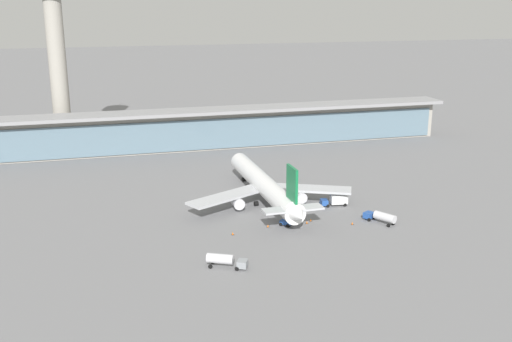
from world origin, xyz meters
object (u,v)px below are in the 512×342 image
object	(u,v)px
safety_cone_bravo	(307,222)
safety_cone_echo	(311,220)
safety_cone_charlie	(352,223)
control_tower	(56,48)
safety_cone_delta	(233,234)
service_truck_near_nose_blue	(381,217)
airliner_on_stand	(265,186)
service_truck_under_wing_blue	(336,200)
safety_cone_alpha	(268,226)
service_truck_by_tail_grey	(225,260)
service_truck_mid_apron_blue	(286,223)

from	to	relation	value
safety_cone_bravo	safety_cone_echo	bearing A→B (deg)	41.28
safety_cone_bravo	safety_cone_charlie	xyz separation A→B (m)	(10.76, -3.59, 0.00)
control_tower	safety_cone_delta	world-z (taller)	control_tower
service_truck_near_nose_blue	safety_cone_bravo	size ratio (longest dim) A/B	12.23
airliner_on_stand	safety_cone_bravo	bearing A→B (deg)	-72.21
service_truck_under_wing_blue	safety_cone_alpha	distance (m)	24.77
control_tower	service_truck_by_tail_grey	bearing A→B (deg)	-73.46
service_truck_by_tail_grey	safety_cone_echo	size ratio (longest dim) A/B	12.43
airliner_on_stand	safety_cone_echo	world-z (taller)	airliner_on_stand
safety_cone_bravo	safety_cone_charlie	world-z (taller)	same
safety_cone_charlie	service_truck_mid_apron_blue	bearing A→B (deg)	167.96
control_tower	safety_cone_bravo	xyz separation A→B (m)	(61.02, -100.19, -36.93)
safety_cone_bravo	service_truck_under_wing_blue	bearing A→B (deg)	41.14
service_truck_under_wing_blue	safety_cone_delta	size ratio (longest dim) A/B	10.71
safety_cone_alpha	safety_cone_bravo	world-z (taller)	same
safety_cone_charlie	safety_cone_echo	size ratio (longest dim) A/B	1.00
safety_cone_charlie	safety_cone_bravo	bearing A→B (deg)	161.56
airliner_on_stand	safety_cone_echo	bearing A→B (deg)	-66.39
safety_cone_charlie	safety_cone_delta	xyz separation A→B (m)	(-30.46, 1.24, 0.00)
safety_cone_delta	service_truck_under_wing_blue	bearing A→B (deg)	22.24
service_truck_near_nose_blue	airliner_on_stand	bearing A→B (deg)	136.50
service_truck_under_wing_blue	safety_cone_bravo	size ratio (longest dim) A/B	10.71
safety_cone_alpha	safety_cone_charlie	xyz separation A→B (m)	(20.89, -3.89, 0.00)
airliner_on_stand	service_truck_mid_apron_blue	distance (m)	18.59
safety_cone_bravo	safety_cone_delta	xyz separation A→B (m)	(-19.70, -2.35, 0.00)
service_truck_mid_apron_blue	service_truck_near_nose_blue	bearing A→B (deg)	-10.84
service_truck_under_wing_blue	control_tower	distance (m)	121.00
safety_cone_alpha	safety_cone_echo	bearing A→B (deg)	5.03
safety_cone_delta	safety_cone_echo	size ratio (longest dim) A/B	1.00
safety_cone_delta	airliner_on_stand	bearing A→B (deg)	55.63
service_truck_near_nose_blue	safety_cone_echo	size ratio (longest dim) A/B	12.23
safety_cone_bravo	safety_cone_delta	distance (m)	19.84
service_truck_mid_apron_blue	safety_cone_delta	xyz separation A→B (m)	(-14.09, -2.25, -0.56)
service_truck_under_wing_blue	safety_cone_charlie	world-z (taller)	service_truck_under_wing_blue
safety_cone_delta	control_tower	bearing A→B (deg)	111.95
airliner_on_stand	safety_cone_delta	size ratio (longest dim) A/B	86.36
service_truck_under_wing_blue	safety_cone_bravo	world-z (taller)	service_truck_under_wing_blue
airliner_on_stand	safety_cone_delta	world-z (taller)	airliner_on_stand
service_truck_mid_apron_blue	safety_cone_charlie	xyz separation A→B (m)	(16.37, -3.49, -0.56)
control_tower	safety_cone_bravo	distance (m)	122.98
service_truck_by_tail_grey	safety_cone_charlie	size ratio (longest dim) A/B	12.43
service_truck_by_tail_grey	safety_cone_echo	world-z (taller)	service_truck_by_tail_grey
service_truck_mid_apron_blue	control_tower	bearing A→B (deg)	118.92
control_tower	safety_cone_alpha	size ratio (longest dim) A/B	97.42
service_truck_near_nose_blue	safety_cone_bravo	distance (m)	18.72
service_truck_under_wing_blue	service_truck_mid_apron_blue	xyz separation A→B (m)	(-17.90, -10.84, -0.82)
service_truck_mid_apron_blue	safety_cone_delta	bearing A→B (deg)	-170.93
safety_cone_charlie	safety_cone_delta	bearing A→B (deg)	177.66
airliner_on_stand	service_truck_near_nose_blue	size ratio (longest dim) A/B	7.06
service_truck_mid_apron_blue	control_tower	size ratio (longest dim) A/B	0.05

